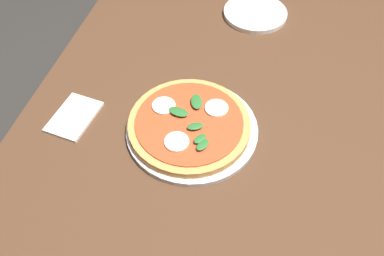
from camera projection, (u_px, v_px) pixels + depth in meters
ground_plane at (207, 246)px, 1.57m from camera, size 6.00×6.00×0.00m
dining_table at (214, 143)px, 1.05m from camera, size 1.45×0.93×0.76m
serving_tray at (192, 129)px, 0.95m from camera, size 0.31×0.31×0.01m
pizza at (189, 124)px, 0.93m from camera, size 0.28×0.28×0.03m
plate_white at (255, 13)px, 1.23m from camera, size 0.19×0.19×0.01m
napkin at (74, 117)px, 0.97m from camera, size 0.14×0.11×0.01m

